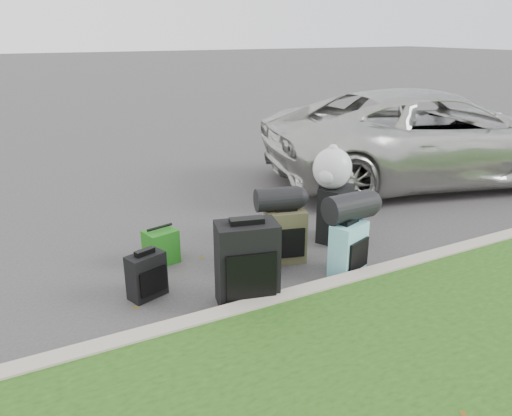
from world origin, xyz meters
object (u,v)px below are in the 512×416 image
suv (431,136)px  tote_navy (259,256)px  suitcase_large_black_left (247,264)px  suitcase_olive (285,236)px  suitcase_small_black (147,276)px  tote_green (161,247)px  suitcase_teal (348,249)px  suitcase_large_black_right (335,214)px

suv → tote_navy: suv is taller
suv → suitcase_large_black_left: 5.07m
suitcase_large_black_left → suitcase_olive: 1.01m
suitcase_small_black → suv: bearing=-1.8°
suitcase_small_black → suitcase_large_black_left: (0.79, -0.55, 0.18)m
suitcase_olive → suitcase_large_black_left: bearing=-126.4°
suv → tote_green: (-4.99, -0.99, -0.58)m
suitcase_teal → tote_green: bearing=124.8°
tote_navy → suv: bearing=-0.7°
suitcase_olive → tote_navy: bearing=-152.9°
suitcase_small_black → suitcase_large_black_right: size_ratio=0.65×
suitcase_large_black_right → tote_navy: suitcase_large_black_right is taller
suv → suitcase_olive: size_ratio=9.32×
suitcase_small_black → suitcase_olive: (1.58, 0.07, 0.07)m
suitcase_large_black_left → tote_green: 1.31m
suitcase_small_black → suitcase_large_black_left: 0.98m
suitcase_large_black_right → suv: bearing=-2.3°
suv → suitcase_large_black_right: size_ratio=8.13×
suv → suitcase_large_black_right: 3.25m
suv → suitcase_large_black_left: size_ratio=6.87×
tote_navy → suitcase_large_black_left: bearing=-150.5°
suitcase_large_black_left → suitcase_teal: suitcase_large_black_left is taller
suitcase_large_black_left → suitcase_olive: (0.78, 0.62, -0.11)m
suv → suitcase_olive: (-3.76, -1.58, -0.47)m
suv → tote_navy: (-4.12, -1.66, -0.61)m
suitcase_olive → suitcase_teal: (0.41, -0.58, -0.01)m
tote_navy → suitcase_olive: bearing=-10.8°
suv → tote_green: bearing=116.2°
suitcase_large_black_right → tote_green: (-2.06, 0.37, -0.15)m
suv → suitcase_teal: 4.02m
suitcase_large_black_right → tote_navy: size_ratio=2.16×
suitcase_small_black → suitcase_teal: suitcase_teal is taller
suitcase_teal → suitcase_large_black_right: suitcase_large_black_right is taller
suitcase_small_black → suitcase_large_black_right: (2.41, 0.29, 0.12)m
suv → suitcase_large_black_left: (-4.55, -2.20, -0.36)m
suitcase_teal → suitcase_large_black_right: bearing=42.7°
suitcase_large_black_left → suv: bearing=39.7°
suitcase_olive → suv: bearing=38.0°
suv → tote_green: suv is taller
suitcase_small_black → suitcase_large_black_left: size_ratio=0.55×
suitcase_olive → suitcase_large_black_right: (0.84, 0.23, 0.04)m
tote_green → tote_navy: 1.10m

